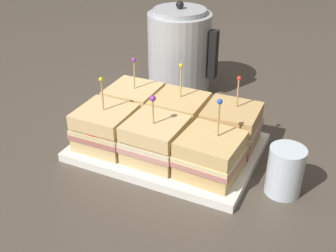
{
  "coord_description": "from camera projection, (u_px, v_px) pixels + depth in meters",
  "views": [
    {
      "loc": [
        0.32,
        -0.68,
        0.5
      ],
      "look_at": [
        0.0,
        0.0,
        0.06
      ],
      "focal_mm": 45.0,
      "sensor_mm": 36.0,
      "label": 1
    }
  ],
  "objects": [
    {
      "name": "sandwich_back_left",
      "position": [
        134.0,
        104.0,
        0.96
      ],
      "size": [
        0.11,
        0.11,
        0.15
      ],
      "color": "#DBB77A",
      "rests_on": "serving_platter"
    },
    {
      "name": "sandwich_back_center",
      "position": [
        179.0,
        115.0,
        0.92
      ],
      "size": [
        0.11,
        0.11,
        0.16
      ],
      "color": "tan",
      "rests_on": "serving_platter"
    },
    {
      "name": "kettle_steel",
      "position": [
        179.0,
        52.0,
        1.11
      ],
      "size": [
        0.19,
        0.17,
        0.24
      ],
      "color": "#B7BABF",
      "rests_on": "ground_plane"
    },
    {
      "name": "sandwich_front_right",
      "position": [
        210.0,
        155.0,
        0.79
      ],
      "size": [
        0.12,
        0.12,
        0.15
      ],
      "color": "tan",
      "rests_on": "serving_platter"
    },
    {
      "name": "drinking_glass",
      "position": [
        285.0,
        171.0,
        0.76
      ],
      "size": [
        0.07,
        0.07,
        0.09
      ],
      "color": "silver",
      "rests_on": "ground_plane"
    },
    {
      "name": "ground_plane",
      "position": [
        168.0,
        151.0,
        0.9
      ],
      "size": [
        6.0,
        6.0,
        0.0
      ],
      "primitive_type": "plane",
      "color": "#4C4238"
    },
    {
      "name": "sandwich_front_left",
      "position": [
        106.0,
        128.0,
        0.87
      ],
      "size": [
        0.11,
        0.11,
        0.15
      ],
      "color": "#DBB77A",
      "rests_on": "serving_platter"
    },
    {
      "name": "sandwich_front_center",
      "position": [
        155.0,
        140.0,
        0.83
      ],
      "size": [
        0.12,
        0.12,
        0.14
      ],
      "color": "#DBB77A",
      "rests_on": "serving_platter"
    },
    {
      "name": "serving_platter",
      "position": [
        168.0,
        147.0,
        0.9
      ],
      "size": [
        0.37,
        0.26,
        0.02
      ],
      "color": "white",
      "rests_on": "ground_plane"
    },
    {
      "name": "sandwich_back_right",
      "position": [
        231.0,
        126.0,
        0.88
      ],
      "size": [
        0.12,
        0.12,
        0.15
      ],
      "color": "tan",
      "rests_on": "serving_platter"
    }
  ]
}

